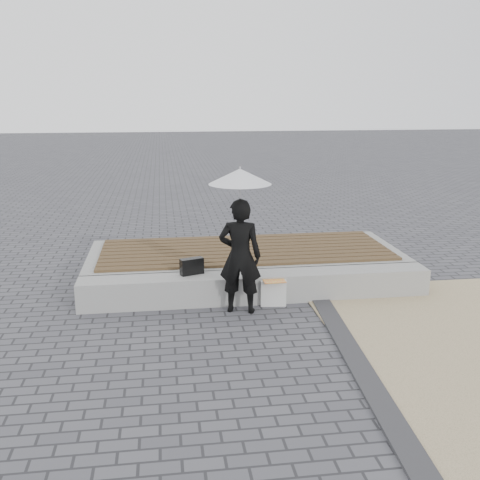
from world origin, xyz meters
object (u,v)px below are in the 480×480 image
woman (240,256)px  seating_ledge (257,287)px  canvas_tote (273,292)px  parasol (240,176)px  handbag (192,266)px

woman → seating_ledge: bearing=-113.1°
canvas_tote → parasol: bearing=-155.6°
seating_ledge → parasol: size_ratio=4.82×
woman → handbag: 0.83m
handbag → canvas_tote: handbag is taller
woman → parasol: bearing=104.5°
parasol → handbag: 1.54m
canvas_tote → seating_ledge: bearing=134.2°
canvas_tote → woman: bearing=-155.6°
handbag → woman: bearing=-57.4°
seating_ledge → canvas_tote: size_ratio=13.49×
woman → parasol: 1.06m
parasol → canvas_tote: 1.73m
seating_ledge → handbag: size_ratio=15.20×
woman → handbag: size_ratio=4.73×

